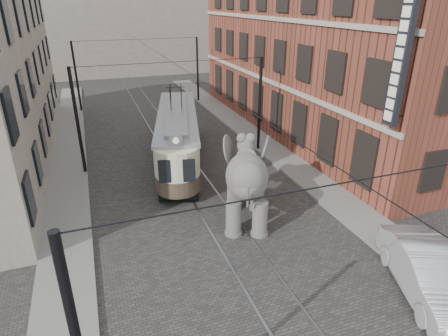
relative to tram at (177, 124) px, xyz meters
name	(u,v)px	position (x,y,z in m)	size (l,w,h in m)	color
ground	(211,206)	(0.04, -6.37, -2.26)	(120.00, 120.00, 0.00)	#3D3B38
tram_rails	(211,206)	(0.04, -6.37, -2.25)	(1.54, 80.00, 0.02)	slate
sidewalk_right	(319,186)	(6.04, -6.37, -2.18)	(2.00, 60.00, 0.15)	slate
sidewalk_left	(67,230)	(-6.46, -6.37, -2.18)	(2.00, 60.00, 0.15)	slate
brick_building	(318,47)	(11.04, 2.63, 3.74)	(8.00, 26.00, 12.00)	brown
distant_block	(116,17)	(0.04, 33.63, 4.74)	(28.00, 10.00, 14.00)	gray
catenary	(180,118)	(-0.16, -1.37, 0.74)	(11.00, 30.20, 6.00)	black
tram	(177,124)	(0.00, 0.00, 0.00)	(2.35, 11.38, 4.52)	beige
elephant	(247,186)	(1.10, -8.15, -0.54)	(3.09, 5.61, 3.43)	slate
parked_car	(429,274)	(5.00, -14.48, -1.43)	(1.76, 5.01, 1.65)	#A7A6AB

